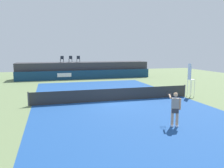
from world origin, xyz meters
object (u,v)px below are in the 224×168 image
spectator_chair_far_left (62,59)px  net_post_near (28,99)px  net_post_far (185,91)px  tennis_ball (145,85)px  spectator_chair_left (70,59)px  tennis_player (175,108)px  spectator_chair_center (78,59)px  umpire_chair (190,78)px

spectator_chair_far_left → net_post_near: spectator_chair_far_left is taller
net_post_far → tennis_ball: 6.33m
spectator_chair_left → spectator_chair_far_left: bearing=-165.9°
spectator_chair_far_left → tennis_player: size_ratio=0.50×
spectator_chair_far_left → spectator_chair_center: 2.19m
spectator_chair_center → net_post_near: size_ratio=0.89×
spectator_chair_left → spectator_chair_center: 1.09m
tennis_ball → tennis_player: bearing=-107.4°
net_post_near → spectator_chair_center: bearing=70.3°
spectator_chair_far_left → umpire_chair: spectator_chair_far_left is taller
spectator_chair_center → umpire_chair: bearing=-63.5°
spectator_chair_center → umpire_chair: 16.83m
spectator_chair_far_left → spectator_chair_left: (1.17, 0.29, 0.00)m
spectator_chair_left → net_post_far: (8.03, -15.40, -2.19)m
spectator_chair_center → tennis_player: 21.70m
spectator_chair_far_left → spectator_chair_center: size_ratio=1.00×
net_post_near → net_post_far: (12.40, 0.00, 0.00)m
umpire_chair → tennis_player: 8.42m
spectator_chair_left → tennis_player: spectator_chair_left is taller
net_post_far → net_post_near: bearing=180.0°
tennis_ball → net_post_far: bearing=-82.3°
net_post_near → tennis_player: tennis_player is taller
net_post_near → spectator_chair_far_left: bearing=78.0°
spectator_chair_left → tennis_player: size_ratio=0.50×
umpire_chair → net_post_far: bearing=179.5°
net_post_far → umpire_chair: bearing=-0.5°
umpire_chair → net_post_far: 1.19m
spectator_chair_left → spectator_chair_center: bearing=-20.4°
spectator_chair_far_left → tennis_player: bearing=-78.6°
spectator_chair_left → net_post_near: bearing=-105.8°
spectator_chair_center → spectator_chair_left: bearing=159.6°
net_post_far → tennis_player: tennis_player is taller
spectator_chair_far_left → tennis_ball: size_ratio=13.06×
umpire_chair → tennis_player: size_ratio=1.56×
umpire_chair → tennis_ball: size_ratio=40.59×
net_post_near → tennis_ball: bearing=28.4°
spectator_chair_left → umpire_chair: spectator_chair_left is taller
tennis_player → net_post_near: bearing=139.3°
umpire_chair → net_post_near: size_ratio=2.76×
net_post_far → tennis_ball: size_ratio=14.71×
spectator_chair_far_left → tennis_ball: 12.45m
spectator_chair_left → net_post_near: spectator_chair_left is taller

